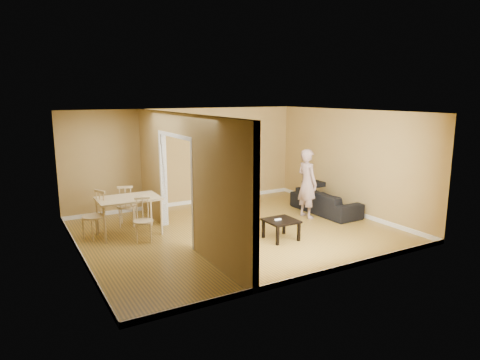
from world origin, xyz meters
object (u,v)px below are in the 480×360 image
Objects in this scene: sofa at (325,198)px; chair_left at (93,215)px; dining_table at (128,201)px; chair_far at (127,205)px; person at (307,178)px; bookshelf at (228,165)px; chair_near at (143,220)px; coffee_table at (281,223)px.

sofa is 5.56m from chair_left.
dining_table is 0.69m from chair_far.
person is (-0.66, -0.07, 0.61)m from sofa.
dining_table is 1.27× the size of chair_left.
sofa is 4.85m from dining_table.
bookshelf reaches higher than chair_near.
bookshelf is at bearing 31.73° from sofa.
bookshelf is 3.23× the size of coffee_table.
coffee_table is at bearing -35.89° from dining_table.
chair_left is 1.03m from chair_far.
chair_near is at bearing 152.42° from coffee_table.
chair_left is 1.05× the size of chair_far.
coffee_table is at bearing -100.18° from bookshelf.
chair_left reaches higher than chair_far.
chair_near is at bearing 111.67° from chair_far.
sofa is 0.97× the size of bookshelf.
sofa is at bearing 57.91° from chair_left.
dining_table is (-4.78, 0.78, 0.35)m from sofa.
bookshelf is 4.30m from chair_left.
chair_far is at bearing 106.32° from chair_near.
chair_near is at bearing -144.97° from bookshelf.
bookshelf is at bearing -141.20° from chair_far.
person reaches higher than dining_table.
coffee_table is 3.88m from chair_left.
chair_near is 0.92× the size of chair_far.
coffee_table is (-2.15, -1.12, -0.02)m from sofa.
dining_table is at bearing 144.11° from coffee_table.
coffee_table is 0.49× the size of dining_table.
bookshelf is at bearing 26.21° from dining_table.
bookshelf is at bearing 79.82° from coffee_table.
coffee_table is (-0.63, -3.51, -0.66)m from bookshelf.
sofa is 2.42m from coffee_table.
chair_near is (0.85, -0.64, -0.06)m from chair_left.
person reaches higher than chair_left.
chair_far is (-3.14, -0.97, -0.54)m from bookshelf.
chair_far reaches higher than coffee_table.
chair_far is at bearing 79.17° from dining_table.
chair_far is (-4.00, 1.49, -0.51)m from person.
dining_table is (-2.63, 1.90, 0.37)m from coffee_table.
chair_near is at bearing 29.29° from chair_left.
chair_far is at bearing 101.07° from chair_left.
chair_near is at bearing 85.23° from person.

